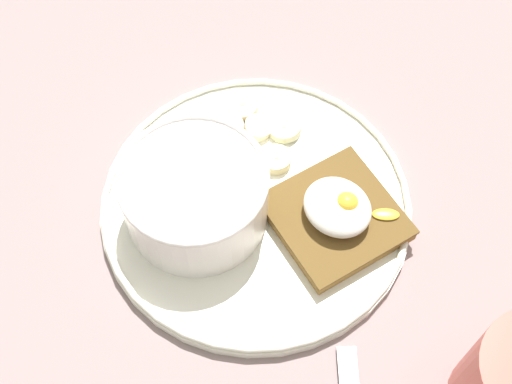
# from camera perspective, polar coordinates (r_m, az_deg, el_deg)

# --- Properties ---
(ground_plane) EXTENTS (1.20, 1.20, 0.02)m
(ground_plane) POSITION_cam_1_polar(r_m,az_deg,el_deg) (0.67, 0.00, -1.70)
(ground_plane) COLOR gray
(ground_plane) RESTS_ON ground
(plate) EXTENTS (0.29, 0.29, 0.02)m
(plate) POSITION_cam_1_polar(r_m,az_deg,el_deg) (0.65, 0.00, -0.96)
(plate) COLOR white
(plate) RESTS_ON ground_plane
(oatmeal_bowl) EXTENTS (0.13, 0.13, 0.07)m
(oatmeal_bowl) POSITION_cam_1_polar(r_m,az_deg,el_deg) (0.62, -4.87, -0.33)
(oatmeal_bowl) COLOR white
(oatmeal_bowl) RESTS_ON plate
(toast_slice) EXTENTS (0.12, 0.12, 0.02)m
(toast_slice) POSITION_cam_1_polar(r_m,az_deg,el_deg) (0.64, 6.36, -2.02)
(toast_slice) COLOR brown
(toast_slice) RESTS_ON plate
(poached_egg) EXTENTS (0.07, 0.07, 0.03)m
(poached_egg) POSITION_cam_1_polar(r_m,az_deg,el_deg) (0.62, 6.64, -1.18)
(poached_egg) COLOR white
(poached_egg) RESTS_ON toast_slice
(banana_slice_front) EXTENTS (0.04, 0.04, 0.01)m
(banana_slice_front) POSITION_cam_1_polar(r_m,az_deg,el_deg) (0.70, -1.05, 6.79)
(banana_slice_front) COLOR beige
(banana_slice_front) RESTS_ON plate
(banana_slice_left) EXTENTS (0.04, 0.04, 0.01)m
(banana_slice_left) POSITION_cam_1_polar(r_m,az_deg,el_deg) (0.69, 2.30, 5.13)
(banana_slice_left) COLOR #EEECBB
(banana_slice_left) RESTS_ON plate
(banana_slice_back) EXTENTS (0.04, 0.04, 0.01)m
(banana_slice_back) POSITION_cam_1_polar(r_m,az_deg,el_deg) (0.69, 0.13, 5.16)
(banana_slice_back) COLOR #FBEBBE
(banana_slice_back) RESTS_ON plate
(banana_slice_right) EXTENTS (0.04, 0.04, 0.01)m
(banana_slice_right) POSITION_cam_1_polar(r_m,az_deg,el_deg) (0.67, 1.61, 2.62)
(banana_slice_right) COLOR beige
(banana_slice_right) RESTS_ON plate
(banana_slice_inner) EXTENTS (0.03, 0.03, 0.01)m
(banana_slice_inner) POSITION_cam_1_polar(r_m,az_deg,el_deg) (0.69, -2.16, 5.16)
(banana_slice_inner) COLOR #F9E4C4
(banana_slice_inner) RESTS_ON plate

